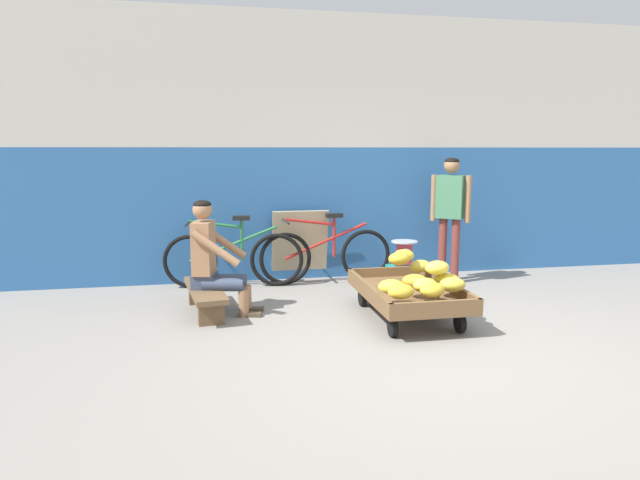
% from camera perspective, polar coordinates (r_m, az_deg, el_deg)
% --- Properties ---
extents(ground_plane, '(80.00, 80.00, 0.00)m').
position_cam_1_polar(ground_plane, '(4.65, 11.70, -11.48)').
color(ground_plane, gray).
extents(back_wall, '(16.00, 0.30, 3.27)m').
position_cam_1_polar(back_wall, '(7.27, 2.67, 9.21)').
color(back_wall, '#2D609E').
rests_on(back_wall, ground).
extents(banana_cart, '(0.84, 1.44, 0.36)m').
position_cam_1_polar(banana_cart, '(5.53, 8.88, -5.45)').
color(banana_cart, brown).
rests_on(banana_cart, ground).
extents(banana_pile, '(0.87, 1.22, 0.26)m').
position_cam_1_polar(banana_pile, '(5.31, 10.12, -3.65)').
color(banana_pile, gold).
rests_on(banana_pile, banana_cart).
extents(low_bench, '(0.45, 1.13, 0.27)m').
position_cam_1_polar(low_bench, '(5.75, -11.57, -5.40)').
color(low_bench, brown).
rests_on(low_bench, ground).
extents(vendor_seated, '(0.72, 0.57, 1.14)m').
position_cam_1_polar(vendor_seated, '(5.65, -10.82, -1.80)').
color(vendor_seated, '#9E704C').
rests_on(vendor_seated, ground).
extents(plastic_crate, '(0.36, 0.28, 0.30)m').
position_cam_1_polar(plastic_crate, '(6.57, 8.47, -3.91)').
color(plastic_crate, '#19847F').
rests_on(plastic_crate, ground).
extents(weighing_scale, '(0.30, 0.30, 0.29)m').
position_cam_1_polar(weighing_scale, '(6.51, 8.54, -1.31)').
color(weighing_scale, '#28282D').
rests_on(weighing_scale, plastic_crate).
extents(bicycle_near_left, '(1.66, 0.48, 0.86)m').
position_cam_1_polar(bicycle_near_left, '(6.75, -8.78, -1.81)').
color(bicycle_near_left, black).
rests_on(bicycle_near_left, ground).
extents(bicycle_far_left, '(1.66, 0.48, 0.86)m').
position_cam_1_polar(bicycle_far_left, '(6.91, 0.60, -1.45)').
color(bicycle_far_left, black).
rests_on(bicycle_far_left, ground).
extents(sign_board, '(0.70, 0.21, 0.89)m').
position_cam_1_polar(sign_board, '(7.04, -2.05, -0.53)').
color(sign_board, '#C6B289').
rests_on(sign_board, ground).
extents(customer_adult, '(0.39, 0.36, 1.53)m').
position_cam_1_polar(customer_adult, '(7.01, 13.08, 3.41)').
color(customer_adult, brown).
rests_on(customer_adult, ground).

